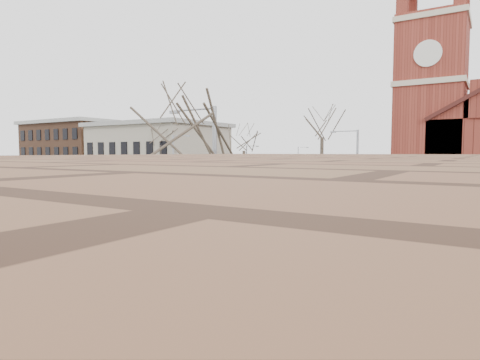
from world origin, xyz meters
The scene contains 19 objects.
ground centered at (0.00, 0.00, 0.00)m, with size 120.00×120.00×0.00m, color black.
sidewalks centered at (0.00, 0.00, 0.08)m, with size 80.00×80.00×0.17m.
road_markings centered at (0.00, 0.00, 0.01)m, with size 100.00×100.00×0.01m.
civic_building_a centered at (-22.00, 20.00, 5.50)m, with size 18.00×14.00×11.00m, color #A39481.
civic_building_b centered at (-42.00, 22.00, 6.00)m, with size 18.00×16.00×12.00m, color brown.
signal_pole_ne centered at (11.32, 11.50, 4.95)m, with size 2.75×0.22×9.00m.
signal_pole_nw centered at (-11.32, 11.50, 4.95)m, with size 2.75×0.22×9.00m.
signal_pole_se centered at (11.32, -11.50, 4.95)m, with size 2.75×0.22×9.00m.
span_wires centered at (0.00, 0.00, 6.20)m, with size 23.02×23.02×0.03m.
traffic_signals centered at (0.00, -0.67, 5.45)m, with size 8.21×8.26×1.30m.
streetlight_north_a centered at (-10.65, 28.00, 4.47)m, with size 2.30×0.20×8.00m.
streetlight_north_b centered at (-10.65, 48.00, 4.47)m, with size 2.30×0.20×8.00m.
cargo_van centered at (2.56, 2.84, 1.08)m, with size 2.57×5.01×1.82m.
parked_car_a centered at (13.21, 8.19, 0.55)m, with size 1.30×3.24×1.11m, color black.
parked_car_b centered at (20.62, 8.72, 0.53)m, with size 1.12×3.21×1.06m, color black.
tree_nw_far centered at (-14.89, 13.04, 8.52)m, with size 4.00×4.00×11.78m.
tree_nw_near centered at (-2.59, 13.91, 7.66)m, with size 4.00×4.00×10.57m.
tree_ne centered at (7.25, 13.43, 9.12)m, with size 4.00×4.00×12.62m.
tree_se centered at (12.02, -14.15, 6.96)m, with size 4.00×4.00×9.58m.
Camera 1 is at (22.34, -26.50, 7.05)m, focal length 30.00 mm.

